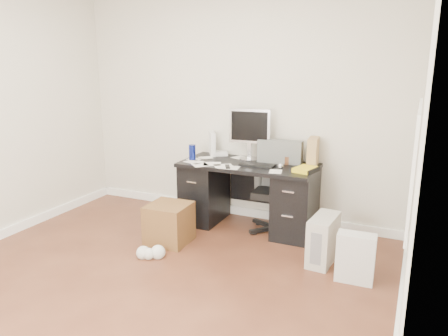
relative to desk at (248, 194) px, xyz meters
The scene contains 18 objects.
ground 1.73m from the desk, 100.29° to the right, with size 4.00×4.00×0.00m, color #472317.
room_shell 2.07m from the desk, 99.37° to the right, with size 4.02×4.02×2.71m.
desk is the anchor object (origin of this frame).
loose_papers 0.41m from the desk, 165.47° to the right, with size 1.10×0.60×0.00m, color silver, non-canonical shape.
lcd_monitor 0.67m from the desk, 108.32° to the left, with size 0.47×0.27×0.60m, color #B0B0B5, non-canonical shape.
keyboard 0.39m from the desk, 31.93° to the right, with size 0.38×0.13×0.02m, color black.
computer_mouse 0.56m from the desk, 13.51° to the right, with size 0.07×0.07×0.07m, color #B0B0B5.
travel_mug 0.79m from the desk, behind, with size 0.08×0.08×0.18m, color navy.
white_binder 0.78m from the desk, 157.68° to the left, with size 0.11×0.24×0.28m, color silver.
magazine_file 0.86m from the desk, 15.14° to the left, with size 0.13×0.26×0.31m, color #AB7F52.
pen_cup 0.62m from the desk, 19.79° to the left, with size 0.09×0.09×0.21m, color #522B17, non-canonical shape.
yellow_book 0.77m from the desk, ahead, with size 0.20×0.25×0.04m, color yellow.
paper_remote 0.46m from the desk, 114.90° to the right, with size 0.22×0.17×0.02m, color silver, non-canonical shape.
office_chair 0.33m from the desk, ahead, with size 0.57×0.57×1.00m, color #545754, non-canonical shape.
pc_tower 1.12m from the desk, 28.85° to the right, with size 0.20×0.45×0.45m, color #B6B1A4.
shopping_bag 1.53m from the desk, 31.19° to the right, with size 0.32×0.23×0.43m, color silver.
wicker_basket 0.96m from the desk, 129.22° to the right, with size 0.42×0.42×0.42m, color #4D2E17.
desk_printer 0.55m from the desk, 18.17° to the left, with size 0.37×0.31×0.22m, color slate.
Camera 1 is at (1.99, -2.74, 1.88)m, focal length 35.00 mm.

